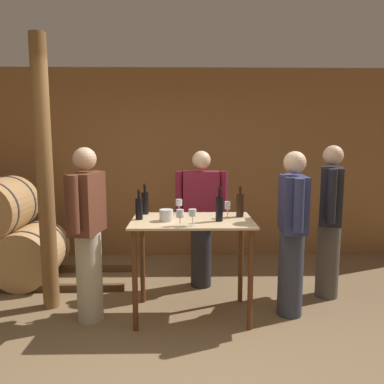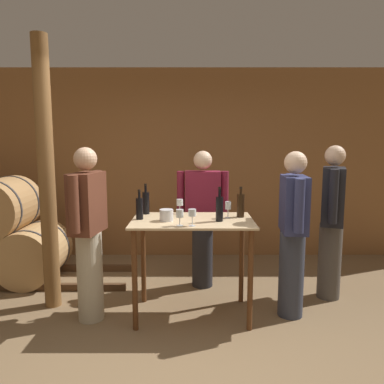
{
  "view_description": "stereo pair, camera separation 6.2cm",
  "coord_description": "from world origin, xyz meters",
  "px_view_note": "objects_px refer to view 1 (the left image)",
  "views": [
    {
      "loc": [
        -0.01,
        -2.85,
        1.71
      ],
      "look_at": [
        0.05,
        0.72,
        1.2
      ],
      "focal_mm": 35.0,
      "sensor_mm": 36.0,
      "label": 1
    },
    {
      "loc": [
        0.05,
        -2.85,
        1.71
      ],
      "look_at": [
        0.05,
        0.72,
        1.2
      ],
      "focal_mm": 35.0,
      "sensor_mm": 36.0,
      "label": 2
    }
  ],
  "objects_px": {
    "wine_bottle_left": "(145,202)",
    "wine_glass_near_right": "(192,213)",
    "wine_bottle_center": "(219,208)",
    "wine_bottle_right": "(240,205)",
    "wine_glass_near_left": "(179,203)",
    "person_visitor_bearded": "(330,218)",
    "person_visitor_near_door": "(292,231)",
    "person_host": "(88,231)",
    "wine_bottle_far_left": "(139,208)",
    "person_visitor_with_scarf": "(201,216)",
    "wooden_post": "(45,176)",
    "wine_glass_far_side": "(228,206)",
    "wine_glass_near_center": "(180,214)",
    "ice_bucket": "(166,215)"
  },
  "relations": [
    {
      "from": "wine_bottle_left",
      "to": "person_host",
      "type": "bearing_deg",
      "value": -144.25
    },
    {
      "from": "ice_bucket",
      "to": "person_visitor_bearded",
      "type": "xyz_separation_m",
      "value": [
        1.72,
        0.47,
        -0.14
      ]
    },
    {
      "from": "person_visitor_near_door",
      "to": "wine_glass_near_left",
      "type": "bearing_deg",
      "value": 164.66
    },
    {
      "from": "person_host",
      "to": "wine_glass_near_left",
      "type": "bearing_deg",
      "value": 24.03
    },
    {
      "from": "wine_bottle_center",
      "to": "wine_bottle_left",
      "type": "bearing_deg",
      "value": 154.75
    },
    {
      "from": "wine_bottle_right",
      "to": "wine_glass_near_left",
      "type": "bearing_deg",
      "value": 164.06
    },
    {
      "from": "wooden_post",
      "to": "wine_glass_far_side",
      "type": "relative_size",
      "value": 16.89
    },
    {
      "from": "wine_bottle_right",
      "to": "person_visitor_bearded",
      "type": "height_order",
      "value": "person_visitor_bearded"
    },
    {
      "from": "wooden_post",
      "to": "wine_bottle_center",
      "type": "xyz_separation_m",
      "value": [
        1.7,
        -0.28,
        -0.27
      ]
    },
    {
      "from": "wooden_post",
      "to": "wine_bottle_left",
      "type": "distance_m",
      "value": 1.01
    },
    {
      "from": "wine_bottle_left",
      "to": "ice_bucket",
      "type": "relative_size",
      "value": 2.43
    },
    {
      "from": "wine_bottle_left",
      "to": "wine_glass_near_right",
      "type": "height_order",
      "value": "wine_bottle_left"
    },
    {
      "from": "wine_bottle_far_left",
      "to": "person_visitor_bearded",
      "type": "relative_size",
      "value": 0.17
    },
    {
      "from": "wooden_post",
      "to": "wine_bottle_left",
      "type": "bearing_deg",
      "value": 3.55
    },
    {
      "from": "wine_bottle_center",
      "to": "person_visitor_bearded",
      "type": "relative_size",
      "value": 0.2
    },
    {
      "from": "wine_glass_near_right",
      "to": "person_visitor_with_scarf",
      "type": "relative_size",
      "value": 0.1
    },
    {
      "from": "wooden_post",
      "to": "person_host",
      "type": "bearing_deg",
      "value": -31.97
    },
    {
      "from": "person_visitor_bearded",
      "to": "wine_glass_near_right",
      "type": "bearing_deg",
      "value": -155.46
    },
    {
      "from": "wooden_post",
      "to": "wine_glass_near_left",
      "type": "xyz_separation_m",
      "value": [
        1.32,
        0.08,
        -0.29
      ]
    },
    {
      "from": "wine_glass_near_center",
      "to": "person_visitor_near_door",
      "type": "distance_m",
      "value": 1.12
    },
    {
      "from": "wine_glass_near_right",
      "to": "person_visitor_with_scarf",
      "type": "xyz_separation_m",
      "value": [
        0.12,
        1.0,
        -0.23
      ]
    },
    {
      "from": "wine_bottle_left",
      "to": "wine_glass_near_right",
      "type": "bearing_deg",
      "value": -48.56
    },
    {
      "from": "wine_bottle_right",
      "to": "wine_bottle_left",
      "type": "bearing_deg",
      "value": 170.75
    },
    {
      "from": "wine_glass_near_left",
      "to": "wine_glass_near_center",
      "type": "relative_size",
      "value": 1.02
    },
    {
      "from": "wine_bottle_left",
      "to": "wine_glass_near_left",
      "type": "xyz_separation_m",
      "value": [
        0.34,
        0.02,
        -0.01
      ]
    },
    {
      "from": "wooden_post",
      "to": "person_visitor_bearded",
      "type": "distance_m",
      "value": 2.97
    },
    {
      "from": "person_host",
      "to": "person_visitor_near_door",
      "type": "height_order",
      "value": "person_host"
    },
    {
      "from": "wooden_post",
      "to": "wine_bottle_right",
      "type": "relative_size",
      "value": 9.0
    },
    {
      "from": "wine_bottle_far_left",
      "to": "wine_bottle_center",
      "type": "relative_size",
      "value": 0.89
    },
    {
      "from": "wine_bottle_far_left",
      "to": "wine_bottle_center",
      "type": "xyz_separation_m",
      "value": [
        0.75,
        -0.09,
        0.01
      ]
    },
    {
      "from": "wine_bottle_far_left",
      "to": "ice_bucket",
      "type": "distance_m",
      "value": 0.28
    },
    {
      "from": "wine_glass_near_center",
      "to": "person_visitor_near_door",
      "type": "height_order",
      "value": "person_visitor_near_door"
    },
    {
      "from": "wine_bottle_far_left",
      "to": "person_visitor_with_scarf",
      "type": "height_order",
      "value": "person_visitor_with_scarf"
    },
    {
      "from": "person_visitor_bearded",
      "to": "wine_bottle_right",
      "type": "bearing_deg",
      "value": -163.65
    },
    {
      "from": "wine_bottle_far_left",
      "to": "wine_glass_near_left",
      "type": "bearing_deg",
      "value": 36.21
    },
    {
      "from": "wine_glass_far_side",
      "to": "person_host",
      "type": "distance_m",
      "value": 1.34
    },
    {
      "from": "wine_glass_near_center",
      "to": "wine_glass_near_right",
      "type": "relative_size",
      "value": 0.97
    },
    {
      "from": "wine_bottle_center",
      "to": "wine_glass_near_right",
      "type": "bearing_deg",
      "value": -142.64
    },
    {
      "from": "wine_glass_near_right",
      "to": "person_host",
      "type": "xyz_separation_m",
      "value": [
        -0.97,
        0.18,
        -0.2
      ]
    },
    {
      "from": "wine_glass_near_right",
      "to": "person_visitor_bearded",
      "type": "xyz_separation_m",
      "value": [
        1.48,
        0.68,
        -0.2
      ]
    },
    {
      "from": "wine_bottle_right",
      "to": "wine_glass_near_right",
      "type": "bearing_deg",
      "value": -141.17
    },
    {
      "from": "wooden_post",
      "to": "wine_bottle_far_left",
      "type": "distance_m",
      "value": 1.0
    },
    {
      "from": "wine_glass_near_left",
      "to": "person_visitor_with_scarf",
      "type": "relative_size",
      "value": 0.09
    },
    {
      "from": "wine_bottle_far_left",
      "to": "wine_glass_far_side",
      "type": "height_order",
      "value": "wine_bottle_far_left"
    },
    {
      "from": "wooden_post",
      "to": "wine_glass_near_center",
      "type": "distance_m",
      "value": 1.44
    },
    {
      "from": "person_visitor_with_scarf",
      "to": "wine_glass_near_left",
      "type": "bearing_deg",
      "value": -118.71
    },
    {
      "from": "wine_bottle_far_left",
      "to": "wine_bottle_right",
      "type": "height_order",
      "value": "wine_bottle_right"
    },
    {
      "from": "wine_glass_near_right",
      "to": "wooden_post",
      "type": "bearing_deg",
      "value": 161.81
    },
    {
      "from": "wooden_post",
      "to": "wine_bottle_far_left",
      "type": "bearing_deg",
      "value": -11.72
    },
    {
      "from": "wine_glass_near_center",
      "to": "person_visitor_near_door",
      "type": "xyz_separation_m",
      "value": [
        1.07,
        0.25,
        -0.22
      ]
    }
  ]
}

